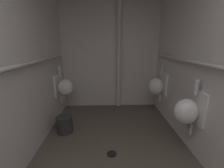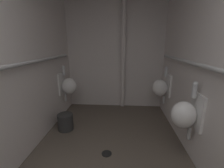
% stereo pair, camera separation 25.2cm
% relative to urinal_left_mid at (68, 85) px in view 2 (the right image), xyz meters
% --- Properties ---
extents(floor, '(2.30, 3.57, 0.08)m').
position_rel_urinal_left_mid_xyz_m(floor, '(0.94, -1.19, -0.68)').
color(floor, brown).
rests_on(floor, ground).
extents(wall_left, '(0.06, 3.57, 2.66)m').
position_rel_urinal_left_mid_xyz_m(wall_left, '(-0.18, -1.19, 0.69)').
color(wall_left, silver).
rests_on(wall_left, ground).
extents(wall_right, '(0.06, 3.57, 2.66)m').
position_rel_urinal_left_mid_xyz_m(wall_right, '(2.06, -1.19, 0.69)').
color(wall_right, silver).
rests_on(wall_right, ground).
extents(wall_back, '(2.30, 0.06, 2.66)m').
position_rel_urinal_left_mid_xyz_m(wall_back, '(0.94, 0.57, 0.69)').
color(wall_back, silver).
rests_on(wall_back, ground).
extents(urinal_left_mid, '(0.32, 0.30, 0.76)m').
position_rel_urinal_left_mid_xyz_m(urinal_left_mid, '(0.00, 0.00, 0.00)').
color(urinal_left_mid, white).
extents(urinal_right_mid, '(0.32, 0.30, 0.76)m').
position_rel_urinal_left_mid_xyz_m(urinal_right_mid, '(1.89, -1.18, 0.00)').
color(urinal_right_mid, white).
extents(urinal_right_far, '(0.32, 0.30, 0.76)m').
position_rel_urinal_left_mid_xyz_m(urinal_right_far, '(1.89, 0.01, 0.00)').
color(urinal_right_far, white).
extents(supply_pipe_left, '(0.06, 2.82, 0.06)m').
position_rel_urinal_left_mid_xyz_m(supply_pipe_left, '(-0.09, -1.18, 0.60)').
color(supply_pipe_left, '#B2B2B2').
extents(supply_pipe_right, '(0.06, 2.85, 0.06)m').
position_rel_urinal_left_mid_xyz_m(supply_pipe_right, '(1.97, -1.19, 0.60)').
color(supply_pipe_right, '#B2B2B2').
extents(standpipe_back_wall, '(0.09, 0.09, 2.61)m').
position_rel_urinal_left_mid_xyz_m(standpipe_back_wall, '(1.13, 0.46, 0.69)').
color(standpipe_back_wall, silver).
rests_on(standpipe_back_wall, ground).
extents(floor_drain, '(0.14, 0.14, 0.01)m').
position_rel_urinal_left_mid_xyz_m(floor_drain, '(0.91, -1.17, -0.64)').
color(floor_drain, black).
rests_on(floor_drain, ground).
extents(waste_bin, '(0.27, 0.27, 0.29)m').
position_rel_urinal_left_mid_xyz_m(waste_bin, '(0.13, -0.60, -0.50)').
color(waste_bin, '#2D2D2D').
rests_on(waste_bin, ground).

